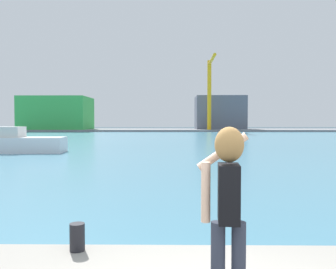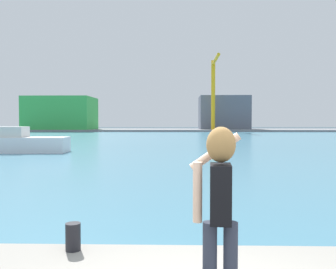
# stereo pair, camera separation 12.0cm
# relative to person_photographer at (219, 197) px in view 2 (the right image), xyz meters

# --- Properties ---
(ground_plane) EXTENTS (220.00, 220.00, 0.00)m
(ground_plane) POSITION_rel_person_photographer_xyz_m (-0.07, 49.69, -1.71)
(ground_plane) COLOR #334751
(harbor_water) EXTENTS (140.00, 100.00, 0.02)m
(harbor_water) POSITION_rel_person_photographer_xyz_m (-0.07, 51.69, -1.70)
(harbor_water) COLOR teal
(harbor_water) RESTS_ON ground_plane
(far_shore_dock) EXTENTS (140.00, 20.00, 0.49)m
(far_shore_dock) POSITION_rel_person_photographer_xyz_m (-0.07, 91.69, -1.46)
(far_shore_dock) COLOR gray
(far_shore_dock) RESTS_ON ground_plane
(person_photographer) EXTENTS (0.53, 0.56, 1.74)m
(person_photographer) POSITION_rel_person_photographer_xyz_m (0.00, 0.00, 0.00)
(person_photographer) COLOR #2D3342
(person_photographer) RESTS_ON quay_promenade
(harbor_bollard) EXTENTS (0.21, 0.21, 0.38)m
(harbor_bollard) POSITION_rel_person_photographer_xyz_m (-1.85, 1.44, -0.88)
(harbor_bollard) COLOR black
(harbor_bollard) RESTS_ON quay_promenade
(boat_moored) EXTENTS (7.27, 2.90, 2.03)m
(boat_moored) POSITION_rel_person_photographer_xyz_m (-12.82, 24.28, -0.93)
(boat_moored) COLOR white
(boat_moored) RESTS_ON harbor_water
(warehouse_left) EXTENTS (16.59, 12.62, 8.32)m
(warehouse_left) POSITION_rel_person_photographer_xyz_m (-30.50, 88.43, 2.94)
(warehouse_left) COLOR green
(warehouse_left) RESTS_ON far_shore_dock
(warehouse_right) EXTENTS (13.06, 10.29, 8.82)m
(warehouse_right) POSITION_rel_person_photographer_xyz_m (12.25, 93.41, 3.19)
(warehouse_right) COLOR slate
(warehouse_right) RESTS_ON far_shore_dock
(port_crane) EXTENTS (1.00, 12.73, 17.08)m
(port_crane) POSITION_rel_person_photographer_xyz_m (8.55, 83.51, 9.33)
(port_crane) COLOR yellow
(port_crane) RESTS_ON far_shore_dock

